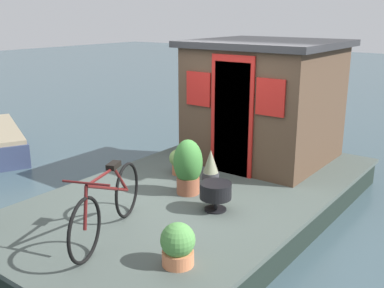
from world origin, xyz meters
TOP-DOWN VIEW (x-y plane):
  - ground_plane at (0.00, 0.00)m, footprint 60.00×60.00m
  - houseboat_deck at (0.00, 0.00)m, footprint 5.80×3.24m
  - houseboat_cabin at (1.79, 0.00)m, footprint 2.18×2.25m
  - bicycle at (-1.74, -0.02)m, footprint 1.63×0.76m
  - potted_plant_basil at (0.28, 0.02)m, footprint 0.25×0.25m
  - potted_plant_succulent at (-0.23, 0.05)m, footprint 0.39×0.39m
  - potted_plant_ivy at (0.28, 0.62)m, footprint 0.27×0.27m
  - potted_plant_geranium at (-1.76, -0.99)m, footprint 0.34×0.34m
  - charcoal_grill at (-0.47, -0.57)m, footprint 0.40×0.40m

SIDE VIEW (x-z plane):
  - ground_plane at x=0.00m, z-range 0.00..0.00m
  - houseboat_deck at x=0.00m, z-range 0.00..0.42m
  - potted_plant_geranium at x=-1.76m, z-range 0.42..0.85m
  - potted_plant_ivy at x=0.28m, z-range 0.44..0.84m
  - potted_plant_basil at x=0.28m, z-range 0.41..0.90m
  - charcoal_grill at x=-0.47m, z-range 0.49..0.85m
  - bicycle at x=-1.74m, z-range 0.39..1.20m
  - potted_plant_succulent at x=-0.23m, z-range 0.43..1.18m
  - houseboat_cabin at x=1.79m, z-range 0.43..2.39m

